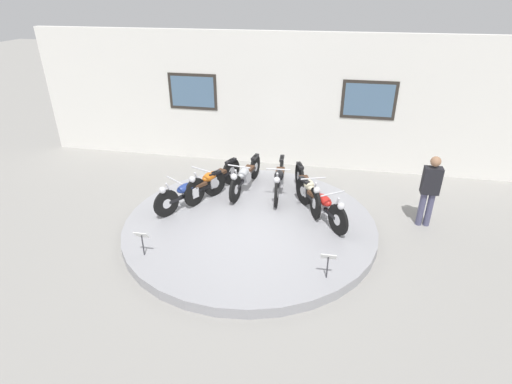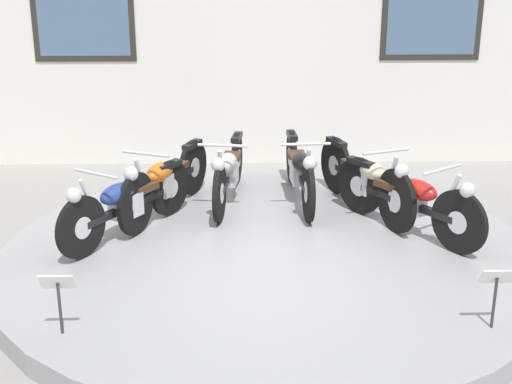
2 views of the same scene
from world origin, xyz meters
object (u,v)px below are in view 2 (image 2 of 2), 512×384
at_px(info_placard_front_left, 58,290).
at_px(info_placard_front_centre, 496,285).
at_px(motorcycle_black, 300,169).
at_px(motorcycle_orange, 165,180).
at_px(motorcycle_red, 409,198).
at_px(motorcycle_cream, 366,177).
at_px(motorcycle_blue, 125,201).
at_px(motorcycle_silver, 228,170).

relative_size(info_placard_front_left, info_placard_front_centre, 1.00).
xyz_separation_m(motorcycle_black, info_placard_front_centre, (1.25, -2.96, -0.02)).
bearing_deg(info_placard_front_centre, motorcycle_black, 112.94).
xyz_separation_m(motorcycle_orange, motorcycle_red, (2.55, -0.63, -0.01)).
xyz_separation_m(motorcycle_cream, motorcycle_red, (0.34, -0.63, -0.02)).
distance_m(motorcycle_blue, motorcycle_cream, 2.63).
bearing_deg(motorcycle_black, motorcycle_orange, -166.05).
distance_m(motorcycle_silver, motorcycle_black, 0.83).
bearing_deg(motorcycle_cream, motorcycle_black, 151.53).
height_order(motorcycle_silver, motorcycle_red, motorcycle_red).
distance_m(motorcycle_blue, motorcycle_red, 2.88).
bearing_deg(motorcycle_silver, motorcycle_cream, -13.89).
relative_size(motorcycle_red, info_placard_front_left, 3.24).
distance_m(motorcycle_black, info_placard_front_centre, 3.21).
distance_m(motorcycle_silver, motorcycle_cream, 1.57).
bearing_deg(info_placard_front_left, motorcycle_orange, 77.87).
bearing_deg(info_placard_front_centre, motorcycle_cream, 102.17).
xyz_separation_m(motorcycle_orange, info_placard_front_left, (-0.55, -2.58, -0.02)).
bearing_deg(motorcycle_cream, motorcycle_blue, -165.98).
distance_m(motorcycle_silver, info_placard_front_left, 3.21).
bearing_deg(motorcycle_red, info_placard_front_left, -147.93).
relative_size(motorcycle_blue, info_placard_front_left, 3.27).
bearing_deg(motorcycle_cream, info_placard_front_left, -137.01).
distance_m(motorcycle_blue, info_placard_front_left, 1.96).
relative_size(motorcycle_black, info_placard_front_left, 3.90).
xyz_separation_m(motorcycle_orange, motorcycle_silver, (0.69, 0.38, -0.01)).
height_order(motorcycle_blue, motorcycle_black, motorcycle_black).
bearing_deg(motorcycle_blue, motorcycle_orange, 62.22).
bearing_deg(motorcycle_blue, motorcycle_red, 0.04).
bearing_deg(motorcycle_red, motorcycle_blue, -179.96).
relative_size(motorcycle_cream, info_placard_front_left, 3.75).
relative_size(motorcycle_silver, info_placard_front_left, 3.84).
xyz_separation_m(motorcycle_black, motorcycle_cream, (0.69, -0.38, 0.01)).
height_order(motorcycle_orange, motorcycle_black, motorcycle_orange).
height_order(motorcycle_blue, info_placard_front_left, motorcycle_blue).
distance_m(motorcycle_blue, motorcycle_silver, 1.44).
height_order(motorcycle_blue, motorcycle_silver, motorcycle_silver).
bearing_deg(motorcycle_black, info_placard_front_centre, -67.06).
distance_m(motorcycle_red, info_placard_front_left, 3.66).
relative_size(motorcycle_blue, motorcycle_red, 1.01).
distance_m(motorcycle_blue, motorcycle_orange, 0.72).
xyz_separation_m(motorcycle_silver, motorcycle_red, (1.86, -1.01, 0.00)).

